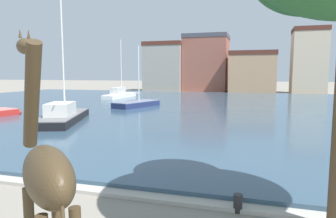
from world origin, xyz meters
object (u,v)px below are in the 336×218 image
(sailboat_navy, at_px, (140,105))
(sailboat_black, at_px, (65,116))
(giraffe_statue, at_px, (46,179))
(mooring_bollard, at_px, (238,203))
(sailboat_white, at_px, (121,95))

(sailboat_navy, bearing_deg, sailboat_black, -98.33)
(giraffe_statue, height_order, sailboat_black, sailboat_black)
(sailboat_black, bearing_deg, sailboat_navy, 81.67)
(sailboat_navy, bearing_deg, mooring_bollard, -62.47)
(giraffe_statue, relative_size, sailboat_black, 0.46)
(sailboat_black, relative_size, sailboat_navy, 1.46)
(sailboat_navy, height_order, mooring_bollard, sailboat_navy)
(sailboat_navy, xyz_separation_m, mooring_bollard, (11.51, -22.09, -0.19))
(giraffe_statue, distance_m, mooring_bollard, 5.58)
(sailboat_navy, bearing_deg, sailboat_white, 123.58)
(giraffe_statue, distance_m, sailboat_black, 19.25)
(sailboat_white, bearing_deg, mooring_bollard, -60.43)
(sailboat_black, height_order, mooring_bollard, sailboat_black)
(sailboat_navy, bearing_deg, giraffe_statue, -71.05)
(giraffe_statue, bearing_deg, sailboat_navy, 108.95)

